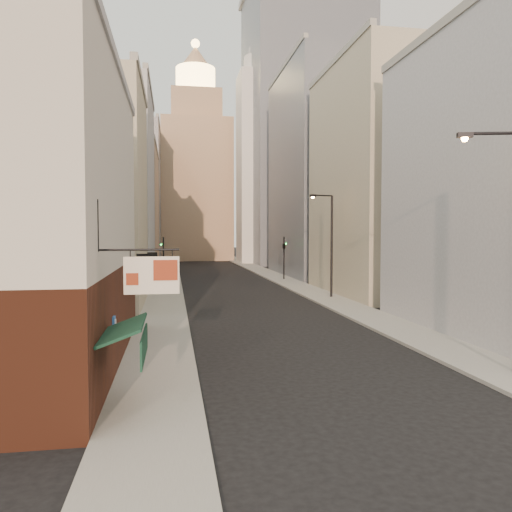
{
  "coord_description": "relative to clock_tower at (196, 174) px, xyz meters",
  "views": [
    {
      "loc": [
        -5.89,
        -11.82,
        5.37
      ],
      "look_at": [
        -1.1,
        16.76,
        4.06
      ],
      "focal_mm": 35.0,
      "sensor_mm": 36.0,
      "label": 1
    }
  ],
  "objects": [
    {
      "name": "ground",
      "position": [
        1.0,
        -92.0,
        -17.63
      ],
      "size": [
        360.0,
        360.0,
        0.0
      ],
      "primitive_type": "plane",
      "color": "black",
      "rests_on": "ground"
    },
    {
      "name": "sidewalk_left",
      "position": [
        -5.5,
        -37.0,
        -17.56
      ],
      "size": [
        3.0,
        140.0,
        0.15
      ],
      "primitive_type": "cube",
      "color": "gray",
      "rests_on": "ground"
    },
    {
      "name": "sidewalk_right",
      "position": [
        7.5,
        -37.0,
        -17.56
      ],
      "size": [
        3.0,
        140.0,
        0.15
      ],
      "primitive_type": "cube",
      "color": "gray",
      "rests_on": "ground"
    },
    {
      "name": "near_building_left",
      "position": [
        -9.99,
        -83.0,
        -11.61
      ],
      "size": [
        8.3,
        23.04,
        12.3
      ],
      "color": "#4F2417",
      "rests_on": "ground"
    },
    {
      "name": "left_bldg_beige",
      "position": [
        -11.0,
        -66.0,
        -9.63
      ],
      "size": [
        8.0,
        12.0,
        16.0
      ],
      "primitive_type": "cube",
      "color": "tan",
      "rests_on": "ground"
    },
    {
      "name": "left_bldg_grey",
      "position": [
        -11.0,
        -50.0,
        -7.63
      ],
      "size": [
        8.0,
        16.0,
        20.0
      ],
      "primitive_type": "cube",
      "color": "#96969B",
      "rests_on": "ground"
    },
    {
      "name": "left_bldg_tan",
      "position": [
        -11.0,
        -32.0,
        -9.13
      ],
      "size": [
        8.0,
        18.0,
        17.0
      ],
      "primitive_type": "cube",
      "color": "tan",
      "rests_on": "ground"
    },
    {
      "name": "left_bldg_wingrid",
      "position": [
        -11.0,
        -12.0,
        -5.63
      ],
      "size": [
        8.0,
        20.0,
        24.0
      ],
      "primitive_type": "cube",
      "color": "gray",
      "rests_on": "ground"
    },
    {
      "name": "right_bldg_beige",
      "position": [
        13.0,
        -62.0,
        -7.63
      ],
      "size": [
        8.0,
        16.0,
        20.0
      ],
      "primitive_type": "cube",
      "color": "tan",
      "rests_on": "ground"
    },
    {
      "name": "right_bldg_wingrid",
      "position": [
        13.0,
        -42.0,
        -4.63
      ],
      "size": [
        8.0,
        20.0,
        26.0
      ],
      "primitive_type": "cube",
      "color": "gray",
      "rests_on": "ground"
    },
    {
      "name": "highrise",
      "position": [
        19.0,
        -14.0,
        8.02
      ],
      "size": [
        21.0,
        23.0,
        51.2
      ],
      "color": "gray",
      "rests_on": "ground"
    },
    {
      "name": "clock_tower",
      "position": [
        0.0,
        0.0,
        0.0
      ],
      "size": [
        14.0,
        14.0,
        44.9
      ],
      "color": "tan",
      "rests_on": "ground"
    },
    {
      "name": "white_tower",
      "position": [
        11.0,
        -14.0,
        0.97
      ],
      "size": [
        8.0,
        8.0,
        41.5
      ],
      "color": "silver",
      "rests_on": "ground"
    },
    {
      "name": "streetlamp_near",
      "position": [
        7.59,
        -87.07,
        -12.41
      ],
      "size": [
        2.36,
        0.73,
        9.14
      ],
      "rotation": [
        0.0,
        0.0,
        -0.23
      ],
      "color": "black",
      "rests_on": "ground"
    },
    {
      "name": "streetlamp_mid",
      "position": [
        7.82,
        -64.47,
        -12.77
      ],
      "size": [
        2.16,
        0.86,
        8.51
      ],
      "rotation": [
        0.0,
        0.0,
        0.32
      ],
      "color": "black",
      "rests_on": "ground"
    },
    {
      "name": "traffic_light_left",
      "position": [
        -5.85,
        -50.46,
        -14.13
      ],
      "size": [
        0.54,
        0.41,
        5.0
      ],
      "rotation": [
        0.0,
        0.0,
        3.09
      ],
      "color": "black",
      "rests_on": "ground"
    },
    {
      "name": "traffic_light_right",
      "position": [
        7.7,
        -48.1,
        -13.87
      ],
      "size": [
        0.6,
        0.55,
        5.0
      ],
      "rotation": [
        0.0,
        0.0,
        3.16
      ],
      "color": "black",
      "rests_on": "ground"
    }
  ]
}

